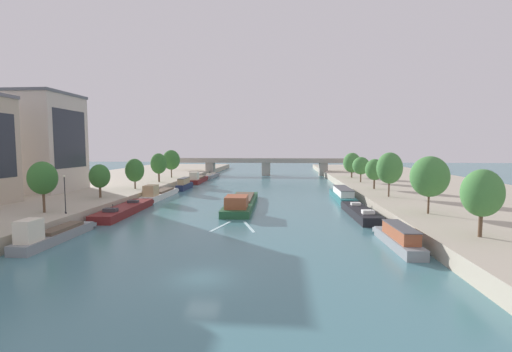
{
  "coord_description": "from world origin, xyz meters",
  "views": [
    {
      "loc": [
        6.12,
        -25.62,
        10.02
      ],
      "look_at": [
        0.0,
        51.92,
        3.49
      ],
      "focal_mm": 24.63,
      "sensor_mm": 36.0,
      "label": 1
    }
  ],
  "objects_px": {
    "moored_boat_right_gap_after": "(342,195)",
    "tree_right_far": "(430,177)",
    "tree_right_distant": "(375,170)",
    "moored_boat_right_end": "(360,212)",
    "tree_right_third": "(361,166)",
    "tree_right_midway": "(390,168)",
    "tree_left_third": "(159,164)",
    "moored_boat_right_downstream": "(398,238)",
    "barge_midriver": "(241,202)",
    "moored_boat_left_downstream": "(198,179)",
    "tree_left_end_of_row": "(43,178)",
    "moored_boat_left_midway": "(125,210)",
    "moored_boat_left_gap_after": "(212,176)",
    "tree_left_past_mid": "(100,176)",
    "moored_boat_left_near": "(159,194)",
    "tree_right_past_mid": "(352,163)",
    "tree_left_nearest": "(135,170)",
    "tree_left_by_lamp": "(171,160)",
    "moored_boat_left_second": "(184,184)",
    "bridge_far": "(266,164)",
    "tree_right_second": "(482,193)",
    "moored_boat_left_far": "(52,234)",
    "lamppost_left_bank": "(65,192)"
  },
  "relations": [
    {
      "from": "moored_boat_right_gap_after",
      "to": "tree_right_far",
      "type": "xyz_separation_m",
      "value": [
        6.9,
        -22.05,
        5.33
      ]
    },
    {
      "from": "tree_right_far",
      "to": "tree_right_distant",
      "type": "bearing_deg",
      "value": 90.31
    },
    {
      "from": "moored_boat_right_end",
      "to": "tree_right_third",
      "type": "height_order",
      "value": "tree_right_third"
    },
    {
      "from": "tree_right_midway",
      "to": "tree_right_third",
      "type": "bearing_deg",
      "value": 88.63
    },
    {
      "from": "tree_right_far",
      "to": "tree_left_third",
      "type": "bearing_deg",
      "value": 142.94
    },
    {
      "from": "moored_boat_right_gap_after",
      "to": "moored_boat_right_downstream",
      "type": "bearing_deg",
      "value": -89.32
    },
    {
      "from": "tree_left_third",
      "to": "barge_midriver",
      "type": "bearing_deg",
      "value": -46.33
    },
    {
      "from": "moored_boat_left_downstream",
      "to": "tree_left_end_of_row",
      "type": "height_order",
      "value": "tree_left_end_of_row"
    },
    {
      "from": "moored_boat_left_midway",
      "to": "moored_boat_left_gap_after",
      "type": "xyz_separation_m",
      "value": [
        0.34,
        61.88,
        -0.03
      ]
    },
    {
      "from": "moored_boat_right_end",
      "to": "tree_left_past_mid",
      "type": "distance_m",
      "value": 41.43
    },
    {
      "from": "moored_boat_left_near",
      "to": "tree_right_past_mid",
      "type": "relative_size",
      "value": 2.35
    },
    {
      "from": "tree_right_midway",
      "to": "tree_left_end_of_row",
      "type": "bearing_deg",
      "value": -159.47
    },
    {
      "from": "moored_boat_left_gap_after",
      "to": "moored_boat_right_gap_after",
      "type": "height_order",
      "value": "moored_boat_right_gap_after"
    },
    {
      "from": "moored_boat_right_end",
      "to": "tree_right_midway",
      "type": "distance_m",
      "value": 12.45
    },
    {
      "from": "tree_left_nearest",
      "to": "tree_right_distant",
      "type": "relative_size",
      "value": 1.01
    },
    {
      "from": "tree_left_by_lamp",
      "to": "tree_right_third",
      "type": "distance_m",
      "value": 48.99
    },
    {
      "from": "moored_boat_left_second",
      "to": "bridge_far",
      "type": "bearing_deg",
      "value": 67.53
    },
    {
      "from": "moored_boat_right_downstream",
      "to": "tree_right_third",
      "type": "relative_size",
      "value": 1.8
    },
    {
      "from": "moored_boat_left_gap_after",
      "to": "tree_right_past_mid",
      "type": "xyz_separation_m",
      "value": [
        41.72,
        -15.94,
        5.14
      ]
    },
    {
      "from": "moored_boat_left_downstream",
      "to": "tree_left_third",
      "type": "relative_size",
      "value": 2.28
    },
    {
      "from": "tree_right_midway",
      "to": "moored_boat_left_gap_after",
      "type": "bearing_deg",
      "value": 127.88
    },
    {
      "from": "moored_boat_left_near",
      "to": "bridge_far",
      "type": "distance_m",
      "value": 58.86
    },
    {
      "from": "moored_boat_right_downstream",
      "to": "tree_right_midway",
      "type": "bearing_deg",
      "value": 76.01
    },
    {
      "from": "moored_boat_left_near",
      "to": "moored_boat_right_downstream",
      "type": "bearing_deg",
      "value": -40.85
    },
    {
      "from": "moored_boat_right_downstream",
      "to": "bridge_far",
      "type": "xyz_separation_m",
      "value": [
        -17.61,
        86.79,
        2.86
      ]
    },
    {
      "from": "moored_boat_right_end",
      "to": "tree_right_second",
      "type": "xyz_separation_m",
      "value": [
        7.17,
        -17.27,
        5.14
      ]
    },
    {
      "from": "tree_right_distant",
      "to": "tree_right_third",
      "type": "relative_size",
      "value": 1.0
    },
    {
      "from": "moored_boat_left_near",
      "to": "barge_midriver",
      "type": "bearing_deg",
      "value": -28.0
    },
    {
      "from": "moored_boat_left_second",
      "to": "tree_right_past_mid",
      "type": "relative_size",
      "value": 1.51
    },
    {
      "from": "moored_boat_left_downstream",
      "to": "moored_boat_left_gap_after",
      "type": "distance_m",
      "value": 16.08
    },
    {
      "from": "tree_right_past_mid",
      "to": "tree_right_distant",
      "type": "bearing_deg",
      "value": -91.1
    },
    {
      "from": "moored_boat_right_end",
      "to": "tree_right_distant",
      "type": "relative_size",
      "value": 2.47
    },
    {
      "from": "moored_boat_left_gap_after",
      "to": "tree_right_midway",
      "type": "distance_m",
      "value": 66.81
    },
    {
      "from": "moored_boat_left_far",
      "to": "tree_left_third",
      "type": "distance_m",
      "value": 47.04
    },
    {
      "from": "moored_boat_left_gap_after",
      "to": "tree_left_past_mid",
      "type": "height_order",
      "value": "tree_left_past_mid"
    },
    {
      "from": "moored_boat_right_gap_after",
      "to": "lamppost_left_bank",
      "type": "distance_m",
      "value": 46.1
    },
    {
      "from": "tree_right_distant",
      "to": "tree_right_third",
      "type": "distance_m",
      "value": 13.22
    },
    {
      "from": "barge_midriver",
      "to": "moored_boat_left_far",
      "type": "height_order",
      "value": "moored_boat_left_far"
    },
    {
      "from": "tree_left_past_mid",
      "to": "tree_right_distant",
      "type": "height_order",
      "value": "tree_right_distant"
    },
    {
      "from": "tree_right_past_mid",
      "to": "lamppost_left_bank",
      "type": "height_order",
      "value": "tree_right_past_mid"
    },
    {
      "from": "tree_left_past_mid",
      "to": "tree_left_nearest",
      "type": "xyz_separation_m",
      "value": [
        0.64,
        12.1,
        0.15
      ]
    },
    {
      "from": "moored_boat_left_second",
      "to": "tree_left_by_lamp",
      "type": "bearing_deg",
      "value": 120.54
    },
    {
      "from": "moored_boat_left_far",
      "to": "moored_boat_right_downstream",
      "type": "xyz_separation_m",
      "value": [
        35.52,
        1.28,
        0.04
      ]
    },
    {
      "from": "moored_boat_right_gap_after",
      "to": "tree_left_past_mid",
      "type": "bearing_deg",
      "value": -163.79
    },
    {
      "from": "moored_boat_left_second",
      "to": "tree_left_end_of_row",
      "type": "height_order",
      "value": "tree_left_end_of_row"
    },
    {
      "from": "barge_midriver",
      "to": "moored_boat_left_far",
      "type": "xyz_separation_m",
      "value": [
        -17.05,
        -22.98,
        0.06
      ]
    },
    {
      "from": "moored_boat_left_far",
      "to": "moored_boat_right_end",
      "type": "height_order",
      "value": "moored_boat_left_far"
    },
    {
      "from": "barge_midriver",
      "to": "moored_boat_left_second",
      "type": "height_order",
      "value": "barge_midriver"
    },
    {
      "from": "tree_right_midway",
      "to": "tree_right_third",
      "type": "distance_m",
      "value": 24.21
    },
    {
      "from": "moored_boat_left_second",
      "to": "tree_left_third",
      "type": "height_order",
      "value": "tree_left_third"
    }
  ]
}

